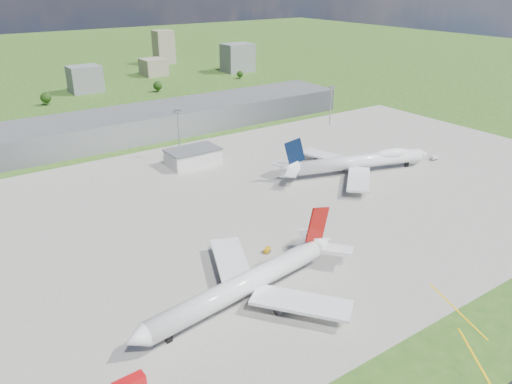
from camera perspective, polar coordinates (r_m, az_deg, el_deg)
ground at (r=304.00m, az=-13.32°, el=5.40°), size 1400.00×1400.00×0.00m
apron at (r=216.93m, az=0.33°, el=-1.34°), size 360.00×190.00×0.08m
terminal at (r=315.37m, az=-14.50°, el=7.36°), size 300.00×42.00×15.00m
ops_building at (r=263.20m, az=-7.22°, el=3.96°), size 26.00×16.00×8.00m
mast_center at (r=271.90m, az=-8.87°, el=7.54°), size 3.50×2.00×25.90m
mast_east at (r=333.13m, az=8.56°, el=10.49°), size 3.50×2.00×25.90m
airliner_red_twin at (r=153.02m, az=-0.92°, el=-10.39°), size 79.45×61.45×21.82m
airliner_blue_quad at (r=254.58m, az=11.83°, el=3.43°), size 80.43×61.75×21.48m
tug_yellow at (r=179.64m, az=1.30°, el=-6.68°), size 3.58×3.17×1.59m
van_white_near at (r=242.94m, az=11.47°, el=1.29°), size 2.89×5.28×2.56m
van_white_far at (r=285.21m, az=19.68°, el=3.68°), size 4.21×2.24×2.17m
bldg_c at (r=455.39m, az=-18.95°, el=12.11°), size 26.00×20.00×22.00m
bldg_ce at (r=519.71m, az=-11.63°, el=13.81°), size 22.00×24.00×16.00m
bldg_e at (r=529.83m, az=-2.12°, el=15.09°), size 30.00×22.00×28.00m
bldg_tall_e at (r=588.66m, az=-10.50°, el=15.97°), size 20.00×18.00×36.00m
tree_c at (r=418.34m, az=-22.90°, el=9.90°), size 8.10×8.10×9.90m
tree_e at (r=440.67m, az=-11.18°, el=11.84°), size 7.65×7.65×9.35m
tree_far_e at (r=491.62m, az=-1.84°, el=13.32°), size 6.30×6.30×7.70m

